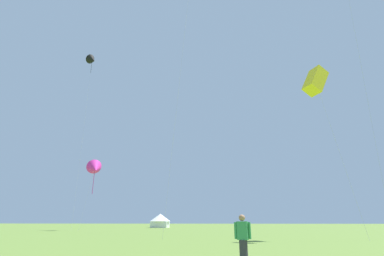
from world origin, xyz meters
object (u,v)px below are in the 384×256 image
object	(u,v)px
festival_tent_right	(160,220)
kite_yellow_box	(315,81)
kite_black_delta	(92,60)
person_spectator	(243,241)
kite_magenta_delta	(95,169)

from	to	relation	value
festival_tent_right	kite_yellow_box	bearing A→B (deg)	-60.06
kite_black_delta	person_spectator	distance (m)	61.91
kite_magenta_delta	festival_tent_right	world-z (taller)	kite_magenta_delta
person_spectator	kite_yellow_box	bearing A→B (deg)	61.30
kite_black_delta	person_spectator	size ratio (longest dim) A/B	21.61
person_spectator	festival_tent_right	distance (m)	64.24
kite_magenta_delta	kite_yellow_box	bearing A→B (deg)	-33.34
kite_black_delta	person_spectator	xyz separation A→B (m)	(28.95, -41.94, -35.14)
person_spectator	kite_black_delta	bearing A→B (deg)	124.62
person_spectator	festival_tent_right	xyz separation A→B (m)	(-16.52, 62.07, 0.99)
kite_yellow_box	kite_magenta_delta	size ratio (longest dim) A/B	1.35
kite_black_delta	festival_tent_right	distance (m)	41.55
kite_magenta_delta	person_spectator	xyz separation A→B (m)	(24.22, -39.23, -9.99)
person_spectator	festival_tent_right	bearing A→B (deg)	104.90
kite_yellow_box	kite_black_delta	distance (m)	50.07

